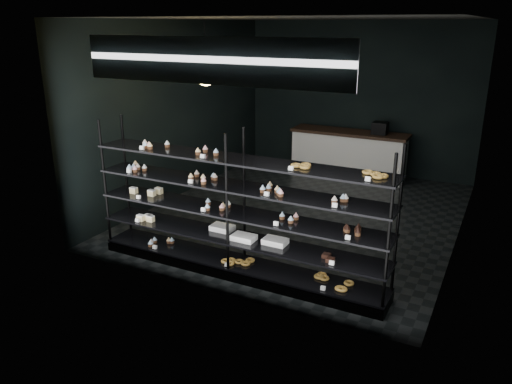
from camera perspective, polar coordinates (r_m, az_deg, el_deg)
room at (r=8.28m, az=5.80°, el=7.99°), size 5.01×6.01×3.20m
display_shelf at (r=6.42m, az=-2.47°, el=-4.19°), size 4.00×0.50×1.91m
signage at (r=5.54m, az=-5.51°, el=14.72°), size 3.30×0.05×0.50m
pendant_lamp at (r=7.30m, az=-5.76°, el=13.30°), size 0.34×0.34×0.90m
service_counter at (r=10.83m, az=10.56°, el=4.37°), size 2.45×0.65×1.23m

